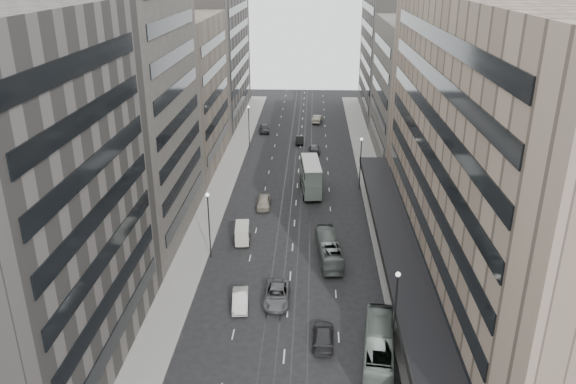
% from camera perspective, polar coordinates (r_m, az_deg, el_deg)
% --- Properties ---
extents(ground, '(220.00, 220.00, 0.00)m').
position_cam_1_polar(ground, '(57.16, -0.09, -12.62)').
color(ground, black).
rests_on(ground, ground).
extents(sidewalk_right, '(4.00, 125.00, 0.15)m').
position_cam_1_polar(sidewalk_right, '(91.01, 8.56, 0.92)').
color(sidewalk_right, gray).
rests_on(sidewalk_right, ground).
extents(sidewalk_left, '(4.00, 125.00, 0.15)m').
position_cam_1_polar(sidewalk_left, '(91.58, -6.54, 1.16)').
color(sidewalk_left, gray).
rests_on(sidewalk_left, ground).
extents(department_store, '(19.20, 60.00, 30.00)m').
position_cam_1_polar(department_store, '(60.84, 20.94, 3.78)').
color(department_store, gray).
rests_on(department_store, ground).
extents(building_right_mid, '(15.00, 28.00, 24.00)m').
position_cam_1_polar(building_right_mid, '(102.90, 13.51, 9.96)').
color(building_right_mid, '#4B4741').
rests_on(building_right_mid, ground).
extents(building_right_far, '(15.00, 32.00, 28.00)m').
position_cam_1_polar(building_right_far, '(131.71, 11.26, 13.57)').
color(building_right_far, '#5F5A55').
rests_on(building_right_far, ground).
extents(building_left_a, '(15.00, 28.00, 30.00)m').
position_cam_1_polar(building_left_a, '(48.83, -26.68, -1.45)').
color(building_left_a, '#5F5A55').
rests_on(building_left_a, ground).
extents(building_left_b, '(15.00, 26.00, 34.00)m').
position_cam_1_polar(building_left_b, '(71.77, -16.99, 8.62)').
color(building_left_b, '#4B4741').
rests_on(building_left_b, ground).
extents(building_left_c, '(15.00, 28.00, 25.00)m').
position_cam_1_polar(building_left_c, '(97.99, -11.68, 9.82)').
color(building_left_c, gray).
rests_on(building_left_c, ground).
extents(building_left_d, '(15.00, 38.00, 28.00)m').
position_cam_1_polar(building_left_d, '(129.49, -8.27, 13.62)').
color(building_left_d, '#5F5A55').
rests_on(building_left_d, ground).
extents(lamp_right_near, '(0.44, 0.44, 8.32)m').
position_cam_1_polar(lamp_right_near, '(50.63, 10.88, -11.04)').
color(lamp_right_near, '#262628').
rests_on(lamp_right_near, ground).
extents(lamp_right_far, '(0.44, 0.44, 8.32)m').
position_cam_1_polar(lamp_right_far, '(86.72, 7.40, 3.51)').
color(lamp_right_far, '#262628').
rests_on(lamp_right_far, ground).
extents(lamp_left_near, '(0.44, 0.44, 8.32)m').
position_cam_1_polar(lamp_left_near, '(66.05, -8.06, -2.60)').
color(lamp_left_near, '#262628').
rests_on(lamp_left_near, ground).
extents(lamp_left_far, '(0.44, 0.44, 8.32)m').
position_cam_1_polar(lamp_left_far, '(106.22, -4.00, 7.11)').
color(lamp_left_far, '#262628').
rests_on(lamp_left_far, ground).
extents(bus_near, '(3.68, 10.66, 2.91)m').
position_cam_1_polar(bus_near, '(51.64, 9.19, -15.26)').
color(bus_near, gray).
rests_on(bus_near, ground).
extents(bus_far, '(3.22, 9.77, 2.67)m').
position_cam_1_polar(bus_far, '(66.88, 4.14, -5.79)').
color(bus_far, gray).
rests_on(bus_far, ground).
extents(double_decker, '(3.44, 9.25, 4.96)m').
position_cam_1_polar(double_decker, '(85.47, 2.35, 1.61)').
color(double_decker, slate).
rests_on(double_decker, ground).
extents(panel_van, '(2.12, 3.90, 2.37)m').
position_cam_1_polar(panel_van, '(70.82, -4.67, -4.17)').
color(panel_van, beige).
rests_on(panel_van, ground).
extents(sedan_1, '(1.99, 4.61, 1.48)m').
position_cam_1_polar(sedan_1, '(58.59, -4.88, -10.88)').
color(sedan_1, white).
rests_on(sedan_1, ground).
extents(sedan_2, '(2.62, 5.62, 1.56)m').
position_cam_1_polar(sedan_2, '(59.15, -1.13, -10.40)').
color(sedan_2, '#5A5A5C').
rests_on(sedan_2, ground).
extents(sedan_3, '(2.17, 5.04, 1.45)m').
position_cam_1_polar(sedan_3, '(53.64, 3.61, -14.35)').
color(sedan_3, '#2A292C').
rests_on(sedan_3, ground).
extents(sedan_4, '(2.04, 4.84, 1.64)m').
position_cam_1_polar(sedan_4, '(80.92, -2.48, -1.02)').
color(sedan_4, gray).
rests_on(sedan_4, ground).
extents(sedan_5, '(1.47, 4.18, 1.38)m').
position_cam_1_polar(sedan_5, '(110.36, 1.20, 5.29)').
color(sedan_5, black).
rests_on(sedan_5, ground).
extents(sedan_6, '(3.56, 6.45, 1.71)m').
position_cam_1_polar(sedan_6, '(91.02, 2.24, 1.69)').
color(sedan_6, silver).
rests_on(sedan_6, ground).
extents(sedan_7, '(2.23, 5.01, 1.43)m').
position_cam_1_polar(sedan_7, '(105.20, 2.67, 4.44)').
color(sedan_7, '#525254').
rests_on(sedan_7, ground).
extents(sedan_8, '(2.35, 4.95, 1.63)m').
position_cam_1_polar(sedan_8, '(118.11, -2.41, 6.47)').
color(sedan_8, '#2B2A2D').
rests_on(sedan_8, ground).
extents(sedan_9, '(2.49, 5.36, 1.70)m').
position_cam_1_polar(sedan_9, '(125.71, 3.01, 7.44)').
color(sedan_9, '#9B9680').
rests_on(sedan_9, ground).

